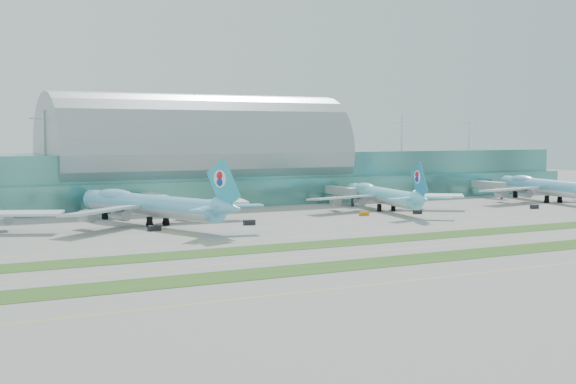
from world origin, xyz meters
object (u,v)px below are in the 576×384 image
airliner_d (547,186)px  terminal (199,167)px  airliner_b (149,204)px  airliner_c (382,194)px

airliner_d → terminal: bearing=165.3°
airliner_b → airliner_d: (167.67, 2.05, -0.08)m
terminal → airliner_c: terminal is taller
airliner_c → airliner_d: 78.98m
airliner_b → airliner_d: size_ratio=1.00×
terminal → airliner_b: size_ratio=4.57×
terminal → airliner_d: (124.34, -63.73, -7.82)m
airliner_b → airliner_d: bearing=-17.1°
terminal → airliner_b: (-43.33, -65.78, -7.74)m
terminal → airliner_d: terminal is taller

